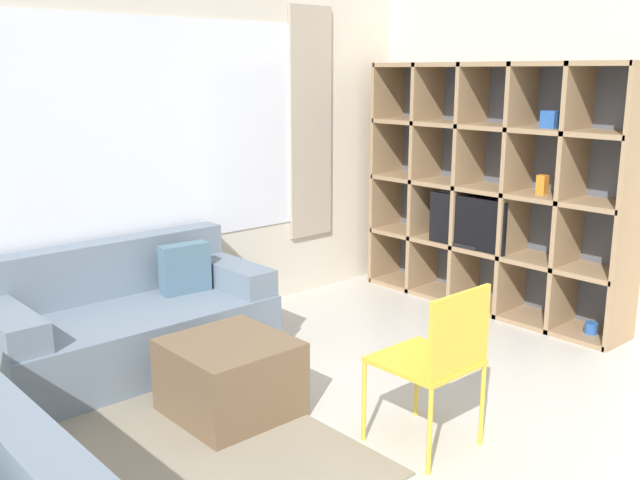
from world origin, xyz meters
name	(u,v)px	position (x,y,z in m)	size (l,w,h in m)	color
wall_back	(137,148)	(0.00, 2.95, 1.36)	(6.30, 0.11, 2.70)	beige
wall_right	(528,141)	(2.58, 1.46, 1.35)	(0.07, 4.12, 2.70)	beige
area_rug	(111,458)	(-1.02, 1.44, 0.01)	(2.05, 2.21, 0.01)	gray
shelving_unit	(494,189)	(2.37, 1.60, 0.97)	(0.42, 2.29, 1.95)	#515660
couch_main	(128,323)	(-0.38, 2.47, 0.29)	(1.78, 0.88, 0.78)	slate
ottoman	(230,377)	(-0.29, 1.45, 0.22)	(0.63, 0.64, 0.43)	brown
folding_chair	(438,354)	(0.26, 0.43, 0.52)	(0.44, 0.46, 0.86)	gold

